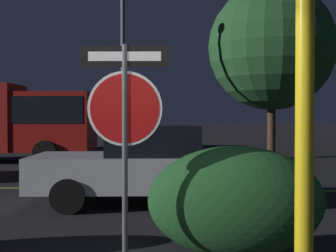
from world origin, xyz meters
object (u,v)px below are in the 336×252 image
object	(u,v)px
stop_sign	(125,110)
yellow_pole_right	(305,108)
tree_2	(272,47)
hedge_bush_2	(236,202)
passing_car_2	(148,165)
street_lamp	(123,46)

from	to	relation	value
stop_sign	yellow_pole_right	world-z (taller)	yellow_pole_right
stop_sign	tree_2	bearing A→B (deg)	72.03
stop_sign	tree_2	size ratio (longest dim) A/B	0.35
yellow_pole_right	hedge_bush_2	xyz separation A→B (m)	(-0.40, 1.67, -1.06)
hedge_bush_2	stop_sign	bearing A→B (deg)	-154.33
hedge_bush_2	passing_car_2	world-z (taller)	passing_car_2
street_lamp	yellow_pole_right	bearing A→B (deg)	-74.49
yellow_pole_right	tree_2	size ratio (longest dim) A/B	0.50
stop_sign	yellow_pole_right	size ratio (longest dim) A/B	0.70
hedge_bush_2	street_lamp	distance (m)	11.52
stop_sign	passing_car_2	bearing A→B (deg)	89.46
street_lamp	stop_sign	bearing A→B (deg)	-80.89
yellow_pole_right	street_lamp	bearing A→B (deg)	105.51
stop_sign	yellow_pole_right	bearing A→B (deg)	-37.04
hedge_bush_2	passing_car_2	size ratio (longest dim) A/B	0.46
hedge_bush_2	street_lamp	size ratio (longest dim) A/B	0.32
passing_car_2	street_lamp	size ratio (longest dim) A/B	0.68
yellow_pole_right	street_lamp	size ratio (longest dim) A/B	0.53
stop_sign	tree_2	world-z (taller)	tree_2
yellow_pole_right	tree_2	bearing A→B (deg)	82.01
hedge_bush_2	tree_2	size ratio (longest dim) A/B	0.30
passing_car_2	street_lamp	world-z (taller)	street_lamp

